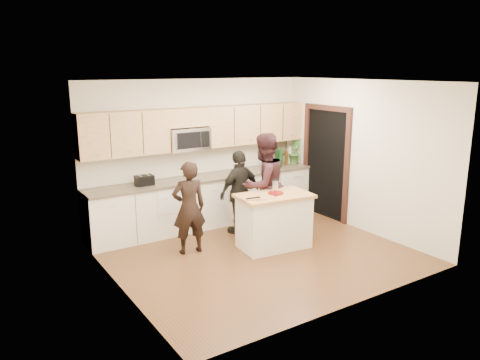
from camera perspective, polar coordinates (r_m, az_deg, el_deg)
floor at (r=7.58m, az=2.25°, el=-8.93°), size 4.50×4.50×0.00m
room_shell at (r=7.10m, az=2.38°, el=4.08°), size 4.52×4.02×2.71m
back_cabinetry at (r=8.78m, az=-4.07°, el=-2.52°), size 4.50×0.66×0.94m
upper_cabinetry at (r=8.65m, az=-4.49°, el=6.51°), size 4.50×0.33×0.75m
microwave at (r=8.48m, az=-6.39°, el=5.02°), size 0.76×0.41×0.40m
doorway at (r=9.28m, az=10.43°, el=2.53°), size 0.06×1.25×2.20m
framed_picture at (r=9.89m, az=4.98°, el=4.10°), size 0.30×0.03×0.38m
dish_towel at (r=8.13m, az=-9.33°, el=-1.57°), size 0.34×0.60×0.48m
island at (r=7.71m, az=4.15°, el=-4.97°), size 1.27×0.83×0.90m
red_plate at (r=7.63m, az=4.39°, el=-1.59°), size 0.26×0.26×0.02m
box_grater at (r=7.62m, az=4.33°, el=-0.70°), size 0.08×0.07×0.22m
drink_glass at (r=7.48m, az=4.35°, el=-1.61°), size 0.06×0.06×0.09m
cutting_board at (r=7.29m, az=1.33°, el=-2.28°), size 0.30×0.20×0.02m
tongs at (r=7.26m, az=1.61°, el=-2.20°), size 0.25×0.06×0.02m
knife at (r=7.16m, az=2.51°, el=-2.46°), size 0.22×0.05×0.01m
toaster at (r=8.13m, az=-11.58°, el=-0.04°), size 0.30×0.20×0.17m
bottle_cluster at (r=9.60m, az=4.83°, el=2.84°), size 0.69×0.27×0.40m
orchid at (r=9.80m, az=6.61°, el=3.45°), size 0.35×0.36×0.51m
woman_left at (r=7.43m, az=-6.24°, el=-3.37°), size 0.59×0.43×1.49m
woman_center at (r=8.11m, az=2.92°, el=-0.65°), size 0.97×0.80×1.82m
woman_right at (r=8.27m, az=-0.01°, el=-1.50°), size 0.92×0.50×1.50m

